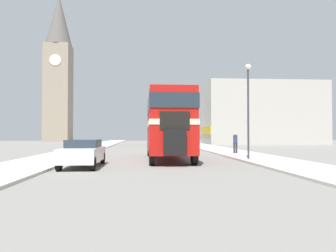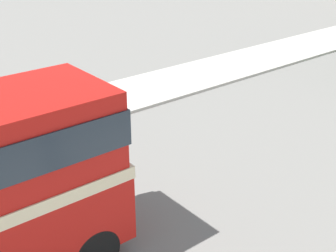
{
  "view_description": "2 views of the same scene",
  "coord_description": "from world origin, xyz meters",
  "views": [
    {
      "loc": [
        -0.8,
        -18.46,
        1.67
      ],
      "look_at": [
        0.76,
        2.42,
        2.16
      ],
      "focal_mm": 35.0,
      "sensor_mm": 36.0,
      "label": 1
    },
    {
      "loc": [
        9.31,
        2.02,
        7.45
      ],
      "look_at": [
        0.0,
        9.56,
        1.89
      ],
      "focal_mm": 50.0,
      "sensor_mm": 36.0,
      "label": 2
    }
  ],
  "objects": []
}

